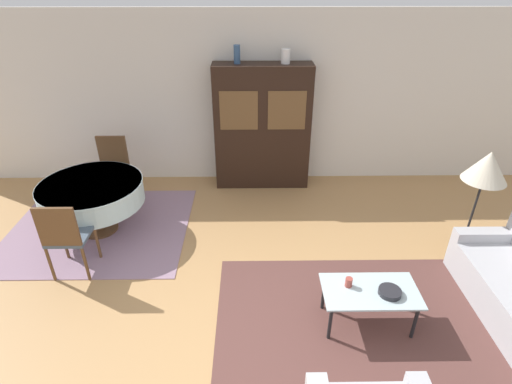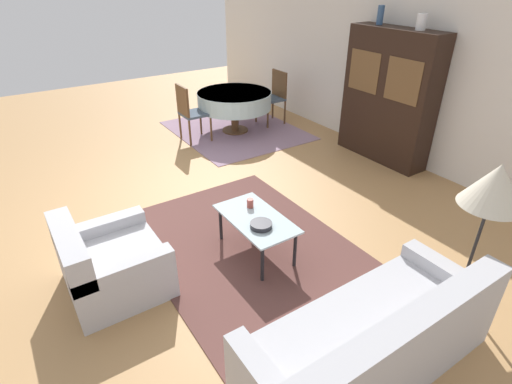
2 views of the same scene
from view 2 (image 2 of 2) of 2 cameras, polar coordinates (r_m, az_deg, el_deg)
The scene contains 16 objects.
ground_plane at distance 5.23m, azimuth -10.96°, elevation -2.22°, with size 14.00×14.00×0.00m, color tan.
wall_back at distance 6.82m, azimuth 18.16°, elevation 16.66°, with size 10.00×0.06×2.70m.
area_rug at distance 4.42m, azimuth -1.04°, elevation -8.11°, with size 2.89×2.04×0.01m.
dining_rug at distance 7.66m, azimuth -2.86°, elevation 8.80°, with size 2.44×2.10×0.01m.
couch at distance 3.27m, azimuth 16.36°, elevation -19.86°, with size 0.82×2.00×0.77m.
armchair at distance 4.02m, azimuth -20.19°, elevation -9.68°, with size 0.92×0.87×0.75m.
coffee_table at distance 4.15m, azimuth -0.00°, elevation -4.26°, with size 0.94×0.52×0.44m.
display_cabinet at distance 6.52m, azimuth 18.38°, elevation 12.74°, with size 1.49×0.41×1.97m.
dining_table at distance 7.43m, azimuth -3.11°, elevation 12.96°, with size 1.34×1.34×0.74m.
dining_chair_near at distance 7.05m, azimuth -9.48°, elevation 11.48°, with size 0.44×0.44×0.99m.
dining_chair_far at distance 7.91m, azimuth 2.63°, elevation 13.80°, with size 0.44×0.44×0.99m.
floor_lamp at distance 3.74m, azimuth 30.91°, elevation 0.47°, with size 0.51×0.51×1.36m.
cup at distance 4.27m, azimuth -0.84°, elevation -1.61°, with size 0.07×0.07×0.10m.
bowl at distance 3.97m, azimuth 0.73°, elevation -4.73°, with size 0.22×0.22×0.05m.
vase_tall at distance 6.55m, azimuth 17.36°, elevation 22.99°, with size 0.09×0.09×0.26m.
vase_short at distance 6.12m, azimuth 22.57°, elevation 21.53°, with size 0.13×0.13×0.21m.
Camera 2 is at (4.19, -1.58, 2.70)m, focal length 28.00 mm.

